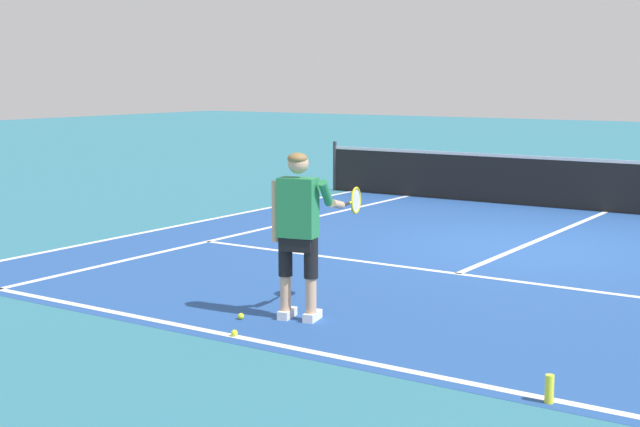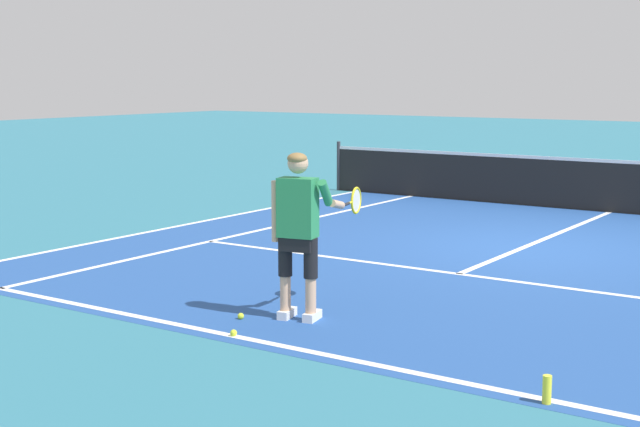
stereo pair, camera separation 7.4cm
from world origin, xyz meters
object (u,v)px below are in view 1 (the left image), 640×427
at_px(tennis_player, 300,224).
at_px(water_bottle, 549,389).
at_px(tennis_ball_near_feet, 234,333).
at_px(tennis_ball_by_baseline, 241,316).

relative_size(tennis_player, water_bottle, 7.68).
xyz_separation_m(tennis_ball_near_feet, tennis_ball_by_baseline, (-0.33, 0.52, 0.00)).
bearing_deg(water_bottle, tennis_ball_by_baseline, 170.19).
height_order(tennis_player, tennis_ball_near_feet, tennis_player).
bearing_deg(tennis_player, tennis_ball_by_baseline, -146.27).
height_order(tennis_ball_by_baseline, water_bottle, water_bottle).
distance_m(tennis_ball_by_baseline, water_bottle, 3.51).
height_order(tennis_ball_near_feet, water_bottle, water_bottle).
xyz_separation_m(tennis_player, tennis_ball_by_baseline, (-0.50, -0.34, -0.96)).
distance_m(tennis_ball_near_feet, tennis_ball_by_baseline, 0.62).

